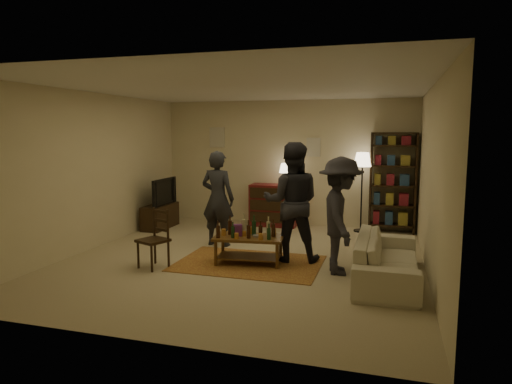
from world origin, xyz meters
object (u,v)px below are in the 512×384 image
at_px(dresser, 274,204).
at_px(person_by_sofa, 341,216).
at_px(person_left, 218,198).
at_px(floor_lamp, 362,165).
at_px(coffee_table, 249,239).
at_px(sofa, 387,258).
at_px(tv_stand, 160,210).
at_px(bookshelf, 393,182).
at_px(person_right, 292,202).
at_px(dining_chair, 156,236).

distance_m(dresser, person_by_sofa, 3.46).
bearing_deg(person_left, floor_lamp, -135.92).
relative_size(coffee_table, person_by_sofa, 0.66).
relative_size(floor_lamp, sofa, 0.78).
distance_m(coffee_table, floor_lamp, 3.36).
distance_m(tv_stand, bookshelf, 4.84).
bearing_deg(dresser, person_right, -69.89).
bearing_deg(person_by_sofa, bookshelf, -25.16).
relative_size(bookshelf, sofa, 0.97).
height_order(dresser, floor_lamp, floor_lamp).
height_order(dining_chair, floor_lamp, floor_lamp).
bearing_deg(dresser, sofa, -52.46).
bearing_deg(dining_chair, coffee_table, 45.55).
relative_size(sofa, person_left, 1.23).
bearing_deg(dining_chair, floor_lamp, 72.66).
xyz_separation_m(person_right, person_by_sofa, (0.81, -0.45, -0.09)).
distance_m(coffee_table, person_by_sofa, 1.47).
relative_size(dresser, person_right, 0.73).
distance_m(dining_chair, person_left, 1.62).
height_order(floor_lamp, sofa, floor_lamp).
bearing_deg(floor_lamp, dresser, 178.03).
xyz_separation_m(coffee_table, dining_chair, (-1.28, -0.56, 0.08)).
relative_size(person_left, person_right, 0.91).
height_order(dresser, bookshelf, bookshelf).
xyz_separation_m(tv_stand, person_by_sofa, (3.98, -2.06, 0.46)).
xyz_separation_m(dining_chair, sofa, (3.34, 0.35, -0.16)).
bearing_deg(floor_lamp, sofa, -79.78).
height_order(bookshelf, floor_lamp, bookshelf).
bearing_deg(dining_chair, person_by_sofa, 32.37).
xyz_separation_m(bookshelf, person_right, (-1.51, -2.59, -0.10)).
relative_size(coffee_table, dining_chair, 1.24).
distance_m(bookshelf, floor_lamp, 0.69).
distance_m(dresser, floor_lamp, 2.05).
bearing_deg(person_by_sofa, person_left, 53.54).
distance_m(tv_stand, sofa, 5.14).
distance_m(floor_lamp, person_right, 2.66).
bearing_deg(person_left, bookshelf, -140.18).
distance_m(dining_chair, bookshelf, 4.92).
bearing_deg(coffee_table, person_right, 32.60).
bearing_deg(bookshelf, floor_lamp, -167.68).
height_order(dining_chair, sofa, dining_chair).
bearing_deg(sofa, person_by_sofa, 78.07).
xyz_separation_m(tv_stand, sofa, (4.64, -2.20, -0.08)).
xyz_separation_m(person_left, person_right, (1.46, -0.58, 0.09)).
bearing_deg(person_right, dresser, -80.26).
bearing_deg(floor_lamp, person_right, -110.44).
xyz_separation_m(floor_lamp, person_by_sofa, (-0.11, -2.91, -0.52)).
distance_m(dining_chair, dresser, 3.59).
distance_m(person_left, person_by_sofa, 2.49).
bearing_deg(bookshelf, sofa, -90.82).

